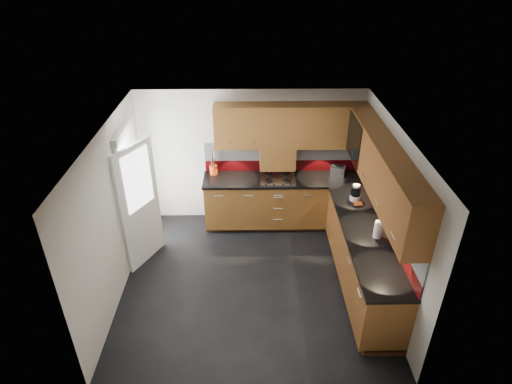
{
  "coord_description": "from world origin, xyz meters",
  "views": [
    {
      "loc": [
        -0.02,
        -4.9,
        4.45
      ],
      "look_at": [
        0.07,
        0.65,
        1.17
      ],
      "focal_mm": 30.0,
      "sensor_mm": 36.0,
      "label": 1
    }
  ],
  "objects_px": {
    "toaster": "(338,171)",
    "food_processor": "(356,193)",
    "gas_hob": "(278,178)",
    "utensil_pot": "(213,169)"
  },
  "relations": [
    {
      "from": "toaster",
      "to": "food_processor",
      "type": "bearing_deg",
      "value": -81.56
    },
    {
      "from": "utensil_pot",
      "to": "toaster",
      "type": "xyz_separation_m",
      "value": [
        2.15,
        -0.07,
        -0.02
      ]
    },
    {
      "from": "toaster",
      "to": "food_processor",
      "type": "height_order",
      "value": "food_processor"
    },
    {
      "from": "gas_hob",
      "to": "utensil_pot",
      "type": "relative_size",
      "value": 1.24
    },
    {
      "from": "toaster",
      "to": "food_processor",
      "type": "relative_size",
      "value": 1.03
    },
    {
      "from": "gas_hob",
      "to": "utensil_pot",
      "type": "xyz_separation_m",
      "value": [
        -1.1,
        0.2,
        0.09
      ]
    },
    {
      "from": "food_processor",
      "to": "gas_hob",
      "type": "bearing_deg",
      "value": 149.27
    },
    {
      "from": "gas_hob",
      "to": "toaster",
      "type": "xyz_separation_m",
      "value": [
        1.04,
        0.14,
        0.07
      ]
    },
    {
      "from": "utensil_pot",
      "to": "food_processor",
      "type": "relative_size",
      "value": 1.78
    },
    {
      "from": "utensil_pot",
      "to": "food_processor",
      "type": "height_order",
      "value": "utensil_pot"
    }
  ]
}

